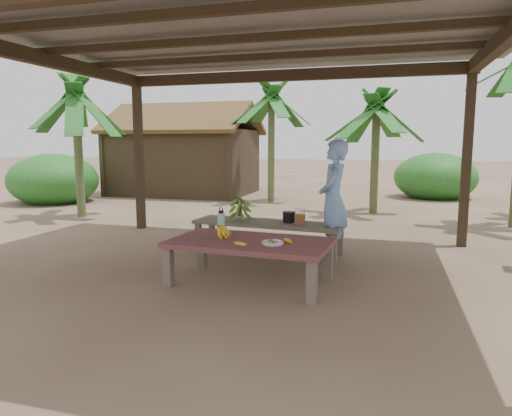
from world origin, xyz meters
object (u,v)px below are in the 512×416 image
(work_table, at_px, (250,246))
(bench, at_px, (268,225))
(woman, at_px, (333,199))
(water_flask, at_px, (221,222))
(ripe_banana_bunch, at_px, (219,231))
(cooking_pot, at_px, (289,217))
(plate, at_px, (273,243))

(work_table, distance_m, bench, 1.53)
(woman, bearing_deg, water_flask, -45.37)
(bench, distance_m, ripe_banana_bunch, 1.49)
(bench, distance_m, cooking_pot, 0.34)
(ripe_banana_bunch, height_order, water_flask, water_flask)
(ripe_banana_bunch, xyz_separation_m, water_flask, (-0.06, 0.25, 0.06))
(ripe_banana_bunch, relative_size, woman, 0.16)
(work_table, xyz_separation_m, bench, (-0.19, 1.52, -0.04))
(ripe_banana_bunch, xyz_separation_m, plate, (0.70, -0.20, -0.06))
(work_table, relative_size, water_flask, 5.82)
(bench, bearing_deg, woman, 3.64)
(cooking_pot, distance_m, woman, 0.71)
(work_table, distance_m, plate, 0.34)
(ripe_banana_bunch, relative_size, water_flask, 0.80)
(work_table, xyz_separation_m, cooking_pot, (0.12, 1.56, 0.09))
(work_table, distance_m, ripe_banana_bunch, 0.43)
(woman, bearing_deg, work_table, -26.56)
(ripe_banana_bunch, bearing_deg, plate, -15.74)
(work_table, relative_size, ripe_banana_bunch, 7.23)
(work_table, distance_m, water_flask, 0.59)
(work_table, height_order, cooking_pot, cooking_pot)
(ripe_banana_bunch, bearing_deg, cooking_pot, 70.79)
(plate, relative_size, woman, 0.14)
(woman, bearing_deg, plate, -15.30)
(plate, distance_m, cooking_pot, 1.71)
(bench, xyz_separation_m, plate, (0.49, -1.66, 0.12))
(ripe_banana_bunch, distance_m, woman, 1.86)
(plate, bearing_deg, water_flask, 149.71)
(bench, relative_size, woman, 1.36)
(ripe_banana_bunch, distance_m, water_flask, 0.26)
(bench, height_order, ripe_banana_bunch, ripe_banana_bunch)
(plate, distance_m, water_flask, 0.89)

